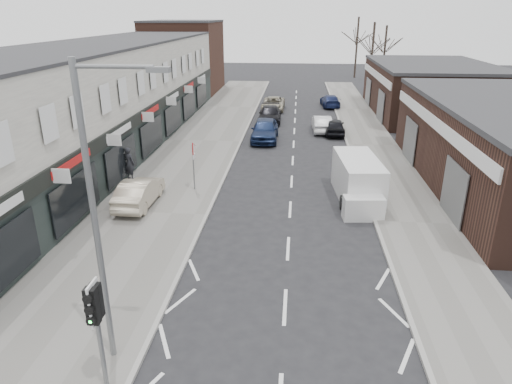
% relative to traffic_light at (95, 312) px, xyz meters
% --- Properties ---
extents(ground, '(160.00, 160.00, 0.00)m').
position_rel_traffic_light_xyz_m(ground, '(4.40, 2.02, -2.41)').
color(ground, black).
rests_on(ground, ground).
extents(pavement_left, '(5.50, 64.00, 0.12)m').
position_rel_traffic_light_xyz_m(pavement_left, '(-2.35, 24.02, -2.35)').
color(pavement_left, slate).
rests_on(pavement_left, ground).
extents(pavement_right, '(3.50, 64.00, 0.12)m').
position_rel_traffic_light_xyz_m(pavement_right, '(10.15, 24.02, -2.35)').
color(pavement_right, slate).
rests_on(pavement_right, ground).
extents(shop_terrace_left, '(8.00, 41.00, 7.10)m').
position_rel_traffic_light_xyz_m(shop_terrace_left, '(-9.10, 21.52, 1.14)').
color(shop_terrace_left, silver).
rests_on(shop_terrace_left, ground).
extents(brick_block_far, '(8.00, 10.00, 8.00)m').
position_rel_traffic_light_xyz_m(brick_block_far, '(-9.10, 47.02, 1.59)').
color(brick_block_far, '#45271D').
rests_on(brick_block_far, ground).
extents(right_unit_far, '(10.00, 16.00, 4.50)m').
position_rel_traffic_light_xyz_m(right_unit_far, '(16.90, 36.02, -0.16)').
color(right_unit_far, '#372119').
rests_on(right_unit_far, ground).
extents(tree_far_a, '(3.60, 3.60, 8.00)m').
position_rel_traffic_light_xyz_m(tree_far_a, '(13.40, 50.02, -2.41)').
color(tree_far_a, '#382D26').
rests_on(tree_far_a, ground).
extents(tree_far_b, '(3.60, 3.60, 7.50)m').
position_rel_traffic_light_xyz_m(tree_far_b, '(15.90, 56.02, -2.41)').
color(tree_far_b, '#382D26').
rests_on(tree_far_b, ground).
extents(tree_far_c, '(3.60, 3.60, 8.50)m').
position_rel_traffic_light_xyz_m(tree_far_c, '(12.90, 62.02, -2.41)').
color(tree_far_c, '#382D26').
rests_on(tree_far_c, ground).
extents(traffic_light, '(0.28, 0.60, 3.10)m').
position_rel_traffic_light_xyz_m(traffic_light, '(0.00, 0.00, 0.00)').
color(traffic_light, slate).
rests_on(traffic_light, pavement_left).
extents(street_lamp, '(2.23, 0.22, 8.00)m').
position_rel_traffic_light_xyz_m(street_lamp, '(-0.13, 1.22, 2.20)').
color(street_lamp, slate).
rests_on(street_lamp, pavement_left).
extents(warning_sign, '(0.12, 0.80, 2.70)m').
position_rel_traffic_light_xyz_m(warning_sign, '(-0.76, 14.02, -0.21)').
color(warning_sign, slate).
rests_on(warning_sign, pavement_left).
extents(white_van, '(2.33, 5.59, 2.12)m').
position_rel_traffic_light_xyz_m(white_van, '(7.80, 13.70, -1.41)').
color(white_van, silver).
rests_on(white_van, ground).
extents(sedan_on_pavement, '(1.46, 4.07, 1.34)m').
position_rel_traffic_light_xyz_m(sedan_on_pavement, '(-3.03, 11.68, -1.63)').
color(sedan_on_pavement, '#BAAC95').
rests_on(sedan_on_pavement, pavement_left).
extents(pedestrian, '(0.81, 0.69, 1.88)m').
position_rel_traffic_light_xyz_m(pedestrian, '(-4.80, 15.27, -1.36)').
color(pedestrian, black).
rests_on(pedestrian, pavement_left).
extents(parked_car_left_a, '(1.94, 4.79, 1.63)m').
position_rel_traffic_light_xyz_m(parked_car_left_a, '(2.20, 24.92, -1.60)').
color(parked_car_left_a, '#162345').
rests_on(parked_car_left_a, ground).
extents(parked_car_left_b, '(2.04, 4.76, 1.37)m').
position_rel_traffic_light_xyz_m(parked_car_left_b, '(2.20, 31.06, -1.73)').
color(parked_car_left_b, black).
rests_on(parked_car_left_b, ground).
extents(parked_car_left_c, '(2.20, 4.64, 1.28)m').
position_rel_traffic_light_xyz_m(parked_car_left_c, '(2.20, 36.40, -1.78)').
color(parked_car_left_c, '#9E957E').
rests_on(parked_car_left_c, ground).
extents(parked_car_right_a, '(1.52, 4.02, 1.31)m').
position_rel_traffic_light_xyz_m(parked_car_right_a, '(6.60, 28.08, -1.76)').
color(parked_car_right_a, silver).
rests_on(parked_car_right_a, ground).
extents(parked_car_right_b, '(1.52, 3.78, 1.29)m').
position_rel_traffic_light_xyz_m(parked_car_right_b, '(7.55, 27.21, -1.77)').
color(parked_car_right_b, black).
rests_on(parked_car_right_b, ground).
extents(parked_car_right_c, '(2.02, 4.32, 1.22)m').
position_rel_traffic_light_xyz_m(parked_car_right_c, '(7.90, 38.76, -1.81)').
color(parked_car_right_c, '#161F47').
rests_on(parked_car_right_c, ground).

